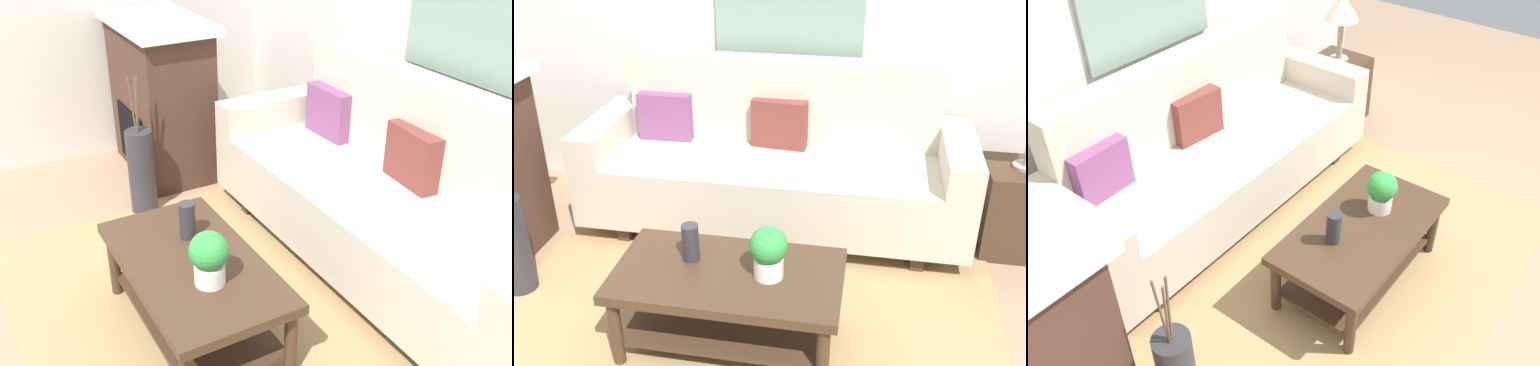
% 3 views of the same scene
% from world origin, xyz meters
% --- Properties ---
extents(ground_plane, '(8.87, 8.87, 0.00)m').
position_xyz_m(ground_plane, '(0.00, 0.00, 0.00)').
color(ground_plane, '#9E7F60').
extents(wall_back, '(4.87, 0.10, 2.70)m').
position_xyz_m(wall_back, '(0.00, 2.07, 1.35)').
color(wall_back, silver).
rests_on(wall_back, ground_plane).
extents(area_rug, '(2.70, 1.96, 0.01)m').
position_xyz_m(area_rug, '(0.00, 0.50, 0.01)').
color(area_rug, '#A38456').
rests_on(area_rug, ground_plane).
extents(couch, '(2.46, 0.84, 1.08)m').
position_xyz_m(couch, '(-0.01, 1.54, 0.43)').
color(couch, beige).
rests_on(couch, ground_plane).
extents(throw_pillow_plum, '(0.36, 0.13, 0.32)m').
position_xyz_m(throw_pillow_plum, '(-0.79, 1.66, 0.68)').
color(throw_pillow_plum, '#7A4270').
rests_on(throw_pillow_plum, couch).
extents(throw_pillow_maroon, '(0.37, 0.15, 0.32)m').
position_xyz_m(throw_pillow_maroon, '(-0.01, 1.66, 0.68)').
color(throw_pillow_maroon, brown).
rests_on(throw_pillow_maroon, couch).
extents(coffee_table, '(1.10, 0.60, 0.43)m').
position_xyz_m(coffee_table, '(-0.04, 0.34, 0.31)').
color(coffee_table, '#422D1E').
rests_on(coffee_table, ground_plane).
extents(tabletop_vase, '(0.08, 0.08, 0.19)m').
position_xyz_m(tabletop_vase, '(-0.24, 0.41, 0.53)').
color(tabletop_vase, '#2D2D33').
rests_on(tabletop_vase, coffee_table).
extents(potted_plant_tabletop, '(0.18, 0.18, 0.26)m').
position_xyz_m(potted_plant_tabletop, '(0.16, 0.34, 0.57)').
color(potted_plant_tabletop, white).
rests_on(potted_plant_tabletop, coffee_table).
extents(fireplace, '(1.02, 0.58, 1.16)m').
position_xyz_m(fireplace, '(-1.88, 0.92, 0.59)').
color(fireplace, '#472D23').
rests_on(fireplace, ground_plane).
extents(floor_vase, '(0.18, 0.18, 0.59)m').
position_xyz_m(floor_vase, '(-1.32, 0.54, 0.29)').
color(floor_vase, '#2D2D33').
rests_on(floor_vase, ground_plane).
extents(floor_vase_branch_a, '(0.04, 0.02, 0.36)m').
position_xyz_m(floor_vase_branch_a, '(-1.30, 0.54, 0.77)').
color(floor_vase_branch_a, brown).
rests_on(floor_vase_branch_a, floor_vase).
extents(floor_vase_branch_b, '(0.02, 0.04, 0.36)m').
position_xyz_m(floor_vase_branch_b, '(-1.33, 0.55, 0.77)').
color(floor_vase_branch_b, brown).
rests_on(floor_vase_branch_b, floor_vase).
extents(floor_vase_branch_c, '(0.02, 0.03, 0.36)m').
position_xyz_m(floor_vase_branch_c, '(-1.33, 0.52, 0.77)').
color(floor_vase_branch_c, brown).
rests_on(floor_vase_branch_c, floor_vase).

